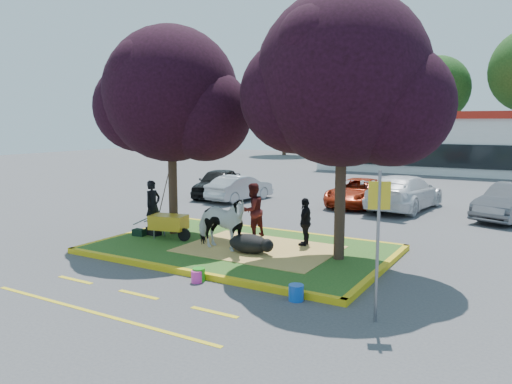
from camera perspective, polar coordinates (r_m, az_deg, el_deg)
The scene contains 31 objects.
ground at distance 14.49m, azimuth -1.73°, elevation -6.81°, with size 90.00×90.00×0.00m, color #424244.
median_island at distance 14.47m, azimuth -1.73°, elevation -6.52°, with size 8.00×5.00×0.15m, color #25541A.
curb_near at distance 12.44m, azimuth -8.11°, elevation -9.04°, with size 8.30×0.16×0.15m, color gold.
curb_far at distance 16.65m, azimuth 2.99°, elevation -4.58°, with size 8.30×0.16×0.15m, color gold.
curb_left at distance 16.93m, azimuth -13.57°, elevation -4.59°, with size 0.16×5.30×0.15m, color gold.
curb_right at distance 12.86m, azimuth 14.07°, elevation -8.63°, with size 0.16×5.30×0.15m, color gold.
straw_bedding at distance 14.15m, azimuth 0.34°, elevation -6.52°, with size 4.20×3.00×0.01m, color #EEC162.
tree_purple_left at distance 15.96m, azimuth -9.69°, elevation 10.26°, with size 5.06×4.20×6.51m.
tree_purple_right at distance 12.90m, azimuth 9.94°, elevation 11.69°, with size 5.30×4.40×6.82m.
fire_lane_stripe_a at distance 12.71m, azimuth -19.94°, elevation -9.43°, with size 1.10×0.12×0.01m, color yellow.
fire_lane_stripe_b at distance 11.31m, azimuth -13.29°, elevation -11.34°, with size 1.10×0.12×0.01m, color yellow.
fire_lane_stripe_c at distance 10.11m, azimuth -4.79°, elevation -13.53°, with size 1.10×0.12×0.01m, color yellow.
fire_lane_long at distance 10.53m, azimuth -17.90°, elevation -13.00°, with size 6.00×0.10×0.01m, color yellow.
retail_building at distance 40.25m, azimuth 22.57°, elevation 5.36°, with size 20.40×8.40×4.40m.
treeline at distance 50.03m, azimuth 23.57°, elevation 12.01°, with size 46.58×7.80×14.63m.
cow at distance 13.90m, azimuth -4.08°, elevation -3.60°, with size 0.82×1.81×1.53m, color white.
calf at distance 13.68m, azimuth -0.80°, elevation -5.93°, with size 1.21×0.69×0.52m, color black.
handler at distance 16.82m, azimuth -11.70°, elevation -1.50°, with size 0.60×0.39×1.65m, color black.
visitor_a at distance 15.44m, azimuth -0.41°, elevation -2.09°, with size 0.82×0.64×1.69m, color #441313.
visitor_b at distance 14.46m, azimuth 5.66°, elevation -3.42°, with size 0.82×0.34×1.40m, color black.
wheelbarrow at distance 15.48m, azimuth -9.93°, elevation -3.46°, with size 1.96×0.86×0.74m.
gear_bag_dark at distance 16.17m, azimuth -11.62°, elevation -4.40°, with size 0.48×0.26×0.24m, color black.
gear_bag_green at distance 16.17m, azimuth -13.20°, elevation -4.52°, with size 0.39×0.25×0.21m, color black.
sign_post at distance 9.39m, azimuth 13.79°, elevation -4.05°, with size 0.38×0.19×2.85m.
bucket_green at distance 11.91m, azimuth -6.56°, elevation -9.38°, with size 0.29×0.29×0.32m, color #1F9416.
bucket_pink at distance 11.84m, azimuth -6.79°, elevation -9.59°, with size 0.26×0.26×0.28m, color #E933A3.
bucket_blue at distance 10.66m, azimuth 4.61°, elevation -11.40°, with size 0.32×0.32×0.34m, color blue.
car_black at distance 24.86m, azimuth -4.36°, elevation 1.06°, with size 1.64×4.08×1.39m, color black.
car_silver at distance 23.60m, azimuth -1.85°, elevation 0.47°, with size 1.28×3.66×1.21m, color #ABAFB4.
car_red at distance 22.63m, azimuth 11.59°, elevation -0.02°, with size 1.99×4.31×1.20m, color #A2270D.
car_white at distance 22.08m, azimuth 16.57°, elevation -0.03°, with size 2.07×5.08×1.48m, color white.
Camera 1 is at (7.42, -11.88, 3.72)m, focal length 35.00 mm.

